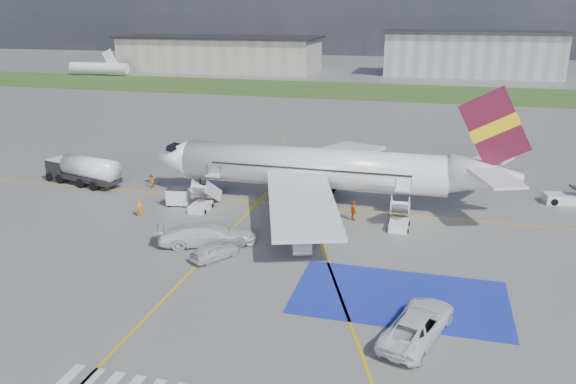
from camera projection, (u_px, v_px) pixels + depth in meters
name	position (u px, v px, depth m)	size (l,w,h in m)	color
ground	(272.00, 257.00, 43.32)	(400.00, 400.00, 0.00)	#60605E
grass_strip	(387.00, 92.00, 130.65)	(400.00, 30.00, 0.01)	#2D4C1E
taxiway_line_main	(307.00, 206.00, 54.35)	(120.00, 0.20, 0.01)	gold
taxiway_line_cross	(152.00, 312.00, 35.34)	(0.20, 60.00, 0.01)	gold
taxiway_line_diag	(307.00, 206.00, 54.35)	(0.20, 60.00, 0.01)	gold
staging_box	(400.00, 297.00, 37.21)	(14.00, 8.00, 0.01)	#1B2CA6
terminal_west	(220.00, 54.00, 174.67)	(60.00, 22.00, 10.00)	gray
terminal_centre	(472.00, 54.00, 160.70)	(48.00, 18.00, 12.00)	gray
airliner	(327.00, 168.00, 54.77)	(36.81, 32.95, 11.92)	silver
airstairs_fwd	(202.00, 203.00, 53.44)	(1.90, 5.20, 3.60)	silver
airstairs_aft	(399.00, 221.00, 48.94)	(1.90, 5.20, 3.60)	silver
fuel_tanker	(84.00, 172.00, 60.93)	(9.61, 4.71, 3.18)	black
gpu_cart	(178.00, 198.00, 54.43)	(2.28, 1.66, 1.75)	silver
belt_loader	(574.00, 199.00, 55.08)	(6.08, 2.85, 1.77)	silver
car_silver_a	(215.00, 251.00, 42.73)	(1.59, 3.95, 1.35)	silver
car_silver_b	(300.00, 239.00, 44.74)	(1.51, 4.32, 1.42)	#A7AAAE
van_white_a	(418.00, 320.00, 32.48)	(2.56, 5.55, 2.08)	white
van_white_b	(207.00, 231.00, 45.24)	(2.37, 5.84, 2.29)	silver
crew_fwd	(140.00, 208.00, 51.44)	(0.60, 0.39, 1.63)	orange
crew_nose	(151.00, 181.00, 59.73)	(0.75, 0.58, 1.54)	orange
crew_aft	(353.00, 211.00, 50.56)	(1.05, 0.44, 1.80)	#E6560C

